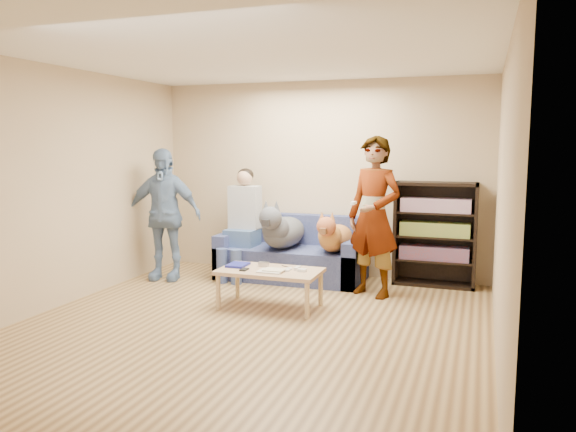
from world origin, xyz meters
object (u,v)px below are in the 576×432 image
at_px(person_standing_right, 374,217).
at_px(notebook_blue, 238,265).
at_px(camera_silver, 264,264).
at_px(bookshelf, 435,232).
at_px(person_standing_left, 163,214).
at_px(person_seated, 242,219).
at_px(coffee_table, 270,274).
at_px(dog_gray, 282,230).
at_px(sofa, 293,257).
at_px(dog_tan, 334,236).

bearing_deg(person_standing_right, notebook_blue, -125.36).
distance_m(camera_silver, bookshelf, 2.27).
relative_size(camera_silver, bookshelf, 0.08).
bearing_deg(camera_silver, person_standing_right, 34.36).
relative_size(person_standing_left, notebook_blue, 6.59).
distance_m(person_seated, bookshelf, 2.49).
distance_m(notebook_blue, bookshelf, 2.53).
bearing_deg(person_seated, person_standing_right, -11.33).
height_order(camera_silver, person_seated, person_seated).
relative_size(person_standing_right, coffee_table, 1.69).
bearing_deg(dog_gray, coffee_table, -76.15).
xyz_separation_m(person_standing_left, sofa, (1.57, 0.60, -0.58)).
relative_size(dog_tan, bookshelf, 0.89).
height_order(person_standing_left, camera_silver, person_standing_left).
height_order(sofa, dog_tan, dog_tan).
relative_size(sofa, person_seated, 1.29).
distance_m(person_seated, dog_gray, 0.60).
bearing_deg(dog_tan, sofa, 162.55).
distance_m(person_standing_left, dog_gray, 1.56).
relative_size(person_standing_left, person_seated, 1.17).
bearing_deg(sofa, camera_silver, -86.18).
height_order(person_standing_right, notebook_blue, person_standing_right).
distance_m(notebook_blue, sofa, 1.33).
xyz_separation_m(notebook_blue, coffee_table, (0.40, -0.05, -0.06)).
relative_size(notebook_blue, bookshelf, 0.20).
distance_m(person_standing_right, person_seated, 1.88).
bearing_deg(person_standing_left, coffee_table, -32.20).
height_order(person_standing_left, dog_tan, person_standing_left).
bearing_deg(camera_silver, bookshelf, 40.52).
bearing_deg(person_seated, dog_tan, -2.94).
height_order(coffee_table, bookshelf, bookshelf).
xyz_separation_m(person_standing_left, notebook_blue, (1.38, -0.71, -0.42)).
bearing_deg(person_seated, bookshelf, 8.31).
bearing_deg(dog_tan, bookshelf, 19.74).
relative_size(person_standing_right, sofa, 0.98).
height_order(person_standing_left, dog_gray, person_standing_left).
relative_size(camera_silver, coffee_table, 0.10).
bearing_deg(sofa, bookshelf, 7.40).
xyz_separation_m(person_standing_left, coffee_table, (1.78, -0.76, -0.48)).
bearing_deg(coffee_table, notebook_blue, 172.87).
height_order(person_standing_left, person_seated, person_standing_left).
bearing_deg(dog_tan, dog_gray, 179.66).
height_order(person_standing_left, sofa, person_standing_left).
distance_m(person_standing_right, sofa, 1.42).
distance_m(person_standing_left, coffee_table, 1.99).
distance_m(person_standing_left, camera_silver, 1.82).
bearing_deg(person_standing_right, person_standing_left, -153.96).
height_order(notebook_blue, coffee_table, notebook_blue).
bearing_deg(camera_silver, person_standing_left, 158.94).
bearing_deg(dog_tan, person_seated, 177.06).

